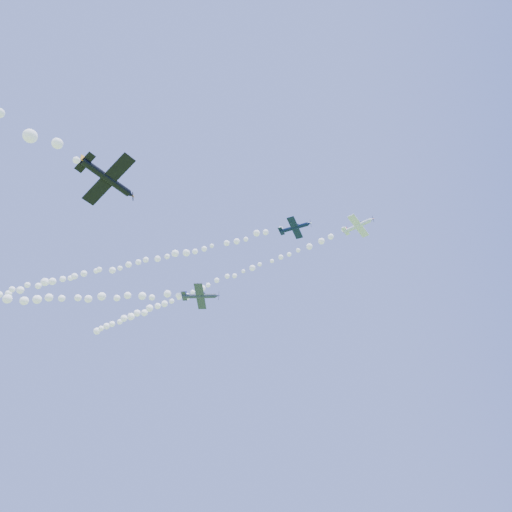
% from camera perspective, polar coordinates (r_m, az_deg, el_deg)
% --- Properties ---
extents(plane_white, '(6.66, 7.02, 1.80)m').
position_cam_1_polar(plane_white, '(87.38, 13.47, 3.95)').
color(plane_white, white).
extents(smoke_trail_white, '(76.01, 30.32, 2.87)m').
position_cam_1_polar(smoke_trail_white, '(106.20, -7.78, -4.52)').
color(smoke_trail_white, white).
extents(plane_navy, '(6.64, 6.94, 1.76)m').
position_cam_1_polar(plane_navy, '(81.82, 5.20, 3.80)').
color(plane_navy, '#0C1836').
extents(smoke_trail_navy, '(82.87, 9.41, 2.62)m').
position_cam_1_polar(smoke_trail_navy, '(99.17, -19.81, -1.83)').
color(smoke_trail_navy, white).
extents(plane_grey, '(7.92, 8.31, 2.29)m').
position_cam_1_polar(plane_grey, '(86.99, -7.46, -5.31)').
color(plane_grey, '#353B4D').
extents(plane_black, '(7.61, 7.44, 3.12)m').
position_cam_1_polar(plane_black, '(54.89, -19.10, 9.69)').
color(plane_black, black).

